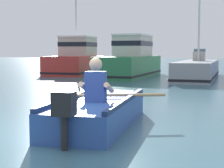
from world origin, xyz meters
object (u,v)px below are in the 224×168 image
Objects in this scene: moored_boat_green at (131,61)px; moored_boat_grey at (198,70)px; moored_boat_red at (76,60)px; rowboat_with_person at (99,111)px.

moored_boat_grey reaches higher than moored_boat_green.
rowboat_with_person is at bearing -65.21° from moored_boat_red.
moored_boat_red is 6.96m from moored_boat_grey.
moored_boat_grey is (0.75, 11.79, 0.15)m from rowboat_with_person.
moored_boat_red is 0.81× the size of moored_boat_green.
moored_boat_red is 3.64m from moored_boat_green.
moored_boat_red is (-6.06, 13.13, 0.55)m from rowboat_with_person.
moored_boat_green is at bearing 102.17° from rowboat_with_person.
rowboat_with_person is at bearing -77.83° from moored_boat_green.
moored_boat_grey is at bearing -4.01° from moored_boat_green.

